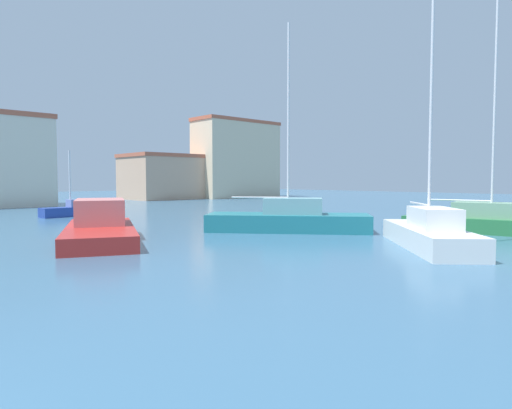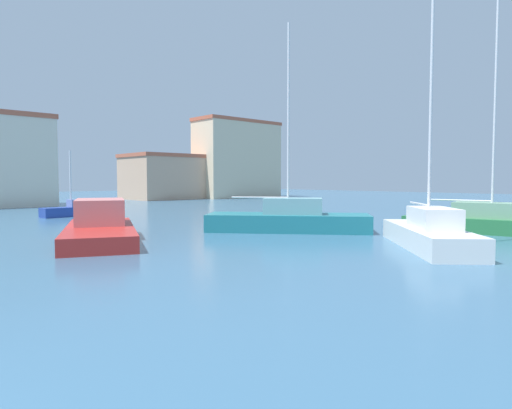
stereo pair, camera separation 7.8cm
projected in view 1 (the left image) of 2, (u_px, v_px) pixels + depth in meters
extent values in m
plane|color=#38607F|center=(135.00, 225.00, 28.06)|extent=(160.00, 160.00, 0.00)
cube|color=white|center=(428.00, 237.00, 18.54)|extent=(6.74, 6.60, 0.86)
cube|color=silver|center=(434.00, 218.00, 17.85)|extent=(2.90, 2.87, 0.85)
cylinder|color=silver|center=(431.00, 96.00, 18.22)|extent=(0.12, 0.12, 10.74)
cylinder|color=silver|center=(419.00, 204.00, 19.80)|extent=(1.92, 1.85, 0.08)
cube|color=#1E707A|center=(288.00, 223.00, 24.43)|extent=(7.72, 8.39, 0.94)
cube|color=#6B9CA2|center=(293.00, 206.00, 24.35)|extent=(3.30, 3.45, 0.87)
cylinder|color=silver|center=(288.00, 119.00, 24.11)|extent=(0.12, 0.12, 10.23)
cylinder|color=silver|center=(259.00, 197.00, 24.54)|extent=(2.05, 2.38, 0.08)
cube|color=#233D93|center=(70.00, 212.00, 34.20)|extent=(4.38, 1.61, 0.72)
cube|color=#6E7DB1|center=(78.00, 203.00, 34.59)|extent=(1.52, 1.09, 0.57)
cylinder|color=silver|center=(70.00, 179.00, 34.06)|extent=(0.12, 0.12, 4.31)
cube|color=#B22823|center=(100.00, 234.00, 20.55)|extent=(6.23, 9.13, 0.69)
cube|color=#C4716E|center=(100.00, 212.00, 21.56)|extent=(3.35, 3.93, 1.19)
cube|color=#28703D|center=(491.00, 225.00, 23.72)|extent=(4.39, 9.05, 0.79)
cube|color=gray|center=(489.00, 210.00, 23.75)|extent=(2.38, 3.73, 0.82)
cylinder|color=silver|center=(495.00, 104.00, 23.36)|extent=(0.12, 0.12, 11.98)
cylinder|color=silver|center=(460.00, 200.00, 24.54)|extent=(0.74, 2.99, 0.08)
cube|color=tan|center=(172.00, 179.00, 65.43)|extent=(13.16, 8.66, 5.89)
cube|color=#B25B42|center=(172.00, 157.00, 65.25)|extent=(13.42, 8.83, 0.50)
cube|color=beige|center=(237.00, 161.00, 69.36)|extent=(13.57, 5.54, 11.40)
cube|color=#B25B42|center=(237.00, 122.00, 69.02)|extent=(13.84, 5.65, 0.50)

